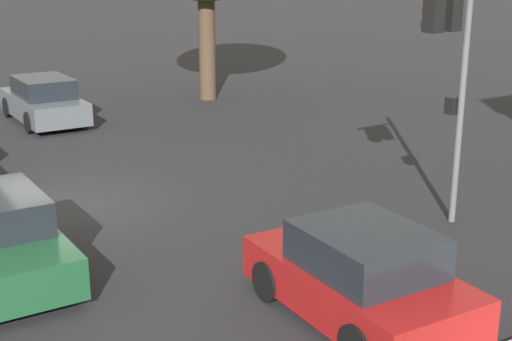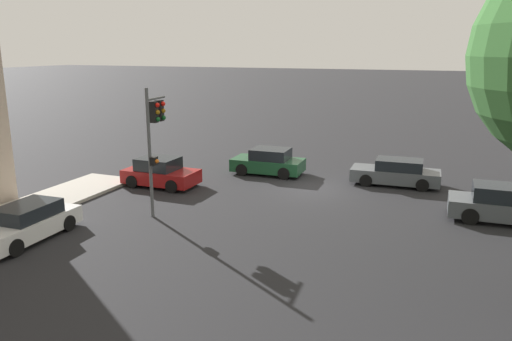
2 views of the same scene
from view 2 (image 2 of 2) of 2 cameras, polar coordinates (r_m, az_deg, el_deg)
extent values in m
plane|color=black|center=(26.14, 6.34, -2.05)|extent=(300.00, 300.00, 0.00)
cylinder|color=#515456|center=(21.44, -12.05, 1.83)|extent=(0.14, 0.14, 5.54)
cylinder|color=#515456|center=(21.76, -11.37, 8.09)|extent=(0.21, 1.52, 0.10)
cube|color=black|center=(21.60, -11.62, 6.57)|extent=(0.32, 0.32, 0.90)
sphere|color=red|center=(21.47, -11.22, 7.35)|extent=(0.20, 0.20, 0.20)
sphere|color=#99660F|center=(21.51, -11.18, 6.56)|extent=(0.20, 0.20, 0.20)
sphere|color=#0F511E|center=(21.55, -11.14, 5.77)|extent=(0.20, 0.20, 0.20)
cube|color=black|center=(22.04, -10.99, 6.74)|extent=(0.32, 0.32, 0.90)
sphere|color=red|center=(21.92, -10.58, 7.51)|extent=(0.20, 0.20, 0.20)
sphere|color=#99660F|center=(21.95, -10.55, 6.73)|extent=(0.20, 0.20, 0.20)
sphere|color=#0F511E|center=(21.99, -10.52, 5.95)|extent=(0.20, 0.20, 0.20)
cube|color=black|center=(21.42, -11.59, 1.08)|extent=(0.24, 0.37, 0.35)
sphere|color=orange|center=(21.35, -11.26, 1.05)|extent=(0.18, 0.18, 0.18)
cube|color=#194728|center=(28.85, 1.36, 0.66)|extent=(4.11, 2.05, 0.70)
cube|color=black|center=(28.66, 1.68, 1.91)|extent=(2.15, 1.77, 0.61)
cylinder|color=black|center=(28.48, -1.62, 0.08)|extent=(0.70, 0.24, 0.69)
cylinder|color=black|center=(30.15, -0.34, 0.86)|extent=(0.70, 0.24, 0.69)
cylinder|color=black|center=(27.68, 3.22, -0.34)|extent=(0.70, 0.24, 0.69)
cylinder|color=black|center=(29.39, 4.26, 0.48)|extent=(0.70, 0.24, 0.69)
cube|color=maroon|center=(26.79, -10.78, -0.63)|extent=(3.88, 1.96, 0.70)
cube|color=black|center=(26.71, -11.12, 0.78)|extent=(2.02, 1.71, 0.63)
cylinder|color=black|center=(26.97, -7.58, -0.84)|extent=(0.68, 0.23, 0.68)
cylinder|color=black|center=(25.48, -9.59, -1.79)|extent=(0.68, 0.23, 0.68)
cylinder|color=black|center=(28.21, -11.82, -0.37)|extent=(0.68, 0.23, 0.68)
cylinder|color=black|center=(26.78, -13.96, -1.24)|extent=(0.68, 0.23, 0.68)
cube|color=#4C5156|center=(27.55, 15.61, -0.55)|extent=(4.64, 1.94, 0.67)
cube|color=black|center=(27.40, 16.07, 0.66)|extent=(2.44, 1.64, 0.55)
cylinder|color=black|center=(26.91, 12.45, -1.11)|extent=(0.66, 0.25, 0.66)
cylinder|color=black|center=(28.50, 12.86, -0.30)|extent=(0.66, 0.25, 0.66)
cylinder|color=black|center=(26.75, 18.48, -1.59)|extent=(0.66, 0.25, 0.66)
cylinder|color=black|center=(28.35, 18.56, -0.75)|extent=(0.66, 0.25, 0.66)
cube|color=#4C5156|center=(23.41, 26.77, -3.98)|extent=(4.69, 1.95, 0.72)
cube|color=black|center=(23.21, 26.50, -2.34)|extent=(2.45, 1.68, 0.64)
cylinder|color=black|center=(24.17, 23.13, -3.57)|extent=(0.70, 0.23, 0.70)
cylinder|color=black|center=(22.50, 23.29, -4.84)|extent=(0.70, 0.23, 0.70)
cube|color=silver|center=(20.92, -24.82, -5.91)|extent=(1.83, 4.40, 0.66)
cube|color=black|center=(20.85, -24.65, -4.22)|extent=(1.57, 2.30, 0.54)
cylinder|color=black|center=(19.56, -25.84, -7.95)|extent=(0.24, 0.65, 0.64)
cylinder|color=black|center=(21.36, -20.68, -5.64)|extent=(0.24, 0.65, 0.64)
cylinder|color=black|center=(22.43, -23.83, -5.03)|extent=(0.24, 0.65, 0.64)
camera|label=1|loc=(35.82, -16.33, 10.53)|focal=50.00mm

